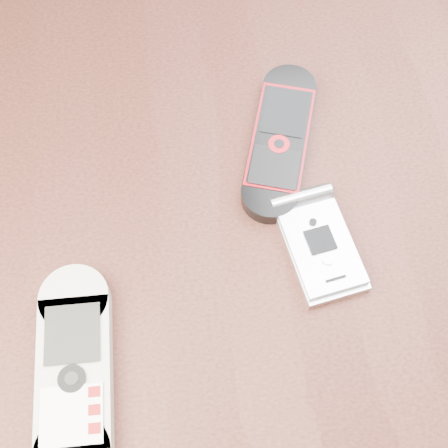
# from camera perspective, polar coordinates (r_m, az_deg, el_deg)

# --- Properties ---
(ground) EXTENTS (4.00, 4.00, 0.00)m
(ground) POSITION_cam_1_polar(r_m,az_deg,el_deg) (1.27, -0.23, -15.09)
(ground) COLOR #472B19
(ground) RESTS_ON ground
(table) EXTENTS (1.20, 0.80, 0.75)m
(table) POSITION_cam_1_polar(r_m,az_deg,el_deg) (0.65, -0.44, -4.48)
(table) COLOR black
(table) RESTS_ON ground
(nokia_white) EXTENTS (0.06, 0.18, 0.02)m
(nokia_white) POSITION_cam_1_polar(r_m,az_deg,el_deg) (0.51, -13.52, -13.06)
(nokia_white) COLOR silver
(nokia_white) RESTS_ON table
(nokia_black_red) EXTENTS (0.10, 0.18, 0.02)m
(nokia_black_red) POSITION_cam_1_polar(r_m,az_deg,el_deg) (0.59, 5.14, 7.68)
(nokia_black_red) COLOR black
(nokia_black_red) RESTS_ON table
(motorola_razr) EXTENTS (0.08, 0.12, 0.02)m
(motorola_razr) POSITION_cam_1_polar(r_m,az_deg,el_deg) (0.54, 8.80, -2.03)
(motorola_razr) COLOR silver
(motorola_razr) RESTS_ON table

